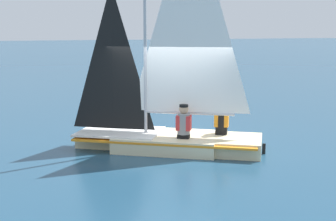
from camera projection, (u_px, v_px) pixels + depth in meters
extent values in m
plane|color=navy|center=(168.00, 149.00, 11.54)|extent=(260.00, 260.00, 0.00)
cube|color=beige|center=(168.00, 142.00, 11.51)|extent=(2.79, 2.95, 0.36)
cube|color=beige|center=(101.00, 138.00, 11.87)|extent=(1.34, 1.36, 0.36)
cube|color=beige|center=(239.00, 145.00, 11.15)|extent=(1.73, 1.66, 0.36)
cube|color=orange|center=(168.00, 137.00, 11.49)|extent=(3.96, 4.49, 0.05)
cube|color=silver|center=(120.00, 132.00, 11.73)|extent=(2.41, 2.51, 0.04)
cylinder|color=#B7B7BC|center=(145.00, 19.00, 11.13)|extent=(0.08, 0.08, 5.59)
cylinder|color=#B7B7BC|center=(189.00, 113.00, 11.28)|extent=(1.37, 1.77, 0.07)
pyramid|color=white|center=(190.00, 8.00, 10.86)|extent=(1.29, 1.67, 4.88)
pyramid|color=black|center=(112.00, 57.00, 11.45)|extent=(0.95, 1.23, 3.55)
cube|color=black|center=(264.00, 149.00, 11.04)|extent=(0.07, 0.08, 0.25)
cube|color=black|center=(184.00, 143.00, 11.14)|extent=(0.36, 0.37, 0.45)
cylinder|color=gray|center=(184.00, 124.00, 11.06)|extent=(0.42, 0.42, 0.50)
cube|color=red|center=(184.00, 123.00, 11.06)|extent=(0.41, 0.43, 0.35)
sphere|color=tan|center=(184.00, 109.00, 11.00)|extent=(0.22, 0.22, 0.22)
cylinder|color=black|center=(184.00, 106.00, 10.99)|extent=(0.29, 0.29, 0.06)
cube|color=black|center=(221.00, 139.00, 11.56)|extent=(0.36, 0.37, 0.45)
cylinder|color=black|center=(222.00, 120.00, 11.48)|extent=(0.42, 0.42, 0.50)
cube|color=orange|center=(222.00, 119.00, 11.47)|extent=(0.41, 0.43, 0.35)
sphere|color=#A87A56|center=(222.00, 106.00, 11.42)|extent=(0.22, 0.22, 0.22)
cylinder|color=blue|center=(222.00, 103.00, 11.41)|extent=(0.29, 0.29, 0.06)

